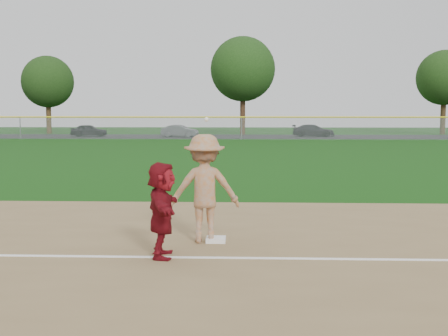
{
  "coord_description": "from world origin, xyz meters",
  "views": [
    {
      "loc": [
        0.47,
        -9.94,
        2.45
      ],
      "look_at": [
        0.0,
        1.5,
        1.3
      ],
      "focal_mm": 45.0,
      "sensor_mm": 36.0,
      "label": 1
    }
  ],
  "objects_px": {
    "car_left": "(89,130)",
    "car_mid": "(180,131)",
    "first_base": "(216,240)",
    "base_runner": "(162,210)",
    "car_right": "(313,131)"
  },
  "relations": [
    {
      "from": "car_right",
      "to": "car_left",
      "type": "bearing_deg",
      "value": 100.31
    },
    {
      "from": "car_left",
      "to": "car_mid",
      "type": "relative_size",
      "value": 1.0
    },
    {
      "from": "car_mid",
      "to": "base_runner",
      "type": "bearing_deg",
      "value": -165.16
    },
    {
      "from": "base_runner",
      "to": "car_left",
      "type": "xyz_separation_m",
      "value": [
        -14.35,
        46.35,
        -0.2
      ]
    },
    {
      "from": "car_left",
      "to": "car_right",
      "type": "distance_m",
      "value": 22.37
    },
    {
      "from": "car_mid",
      "to": "car_left",
      "type": "bearing_deg",
      "value": 93.89
    },
    {
      "from": "car_left",
      "to": "car_mid",
      "type": "height_order",
      "value": "car_left"
    },
    {
      "from": "car_left",
      "to": "car_mid",
      "type": "distance_m",
      "value": 9.22
    },
    {
      "from": "base_runner",
      "to": "car_left",
      "type": "height_order",
      "value": "base_runner"
    },
    {
      "from": "car_left",
      "to": "base_runner",
      "type": "bearing_deg",
      "value": -170.08
    },
    {
      "from": "car_mid",
      "to": "car_right",
      "type": "height_order",
      "value": "car_right"
    },
    {
      "from": "base_runner",
      "to": "car_mid",
      "type": "xyz_separation_m",
      "value": [
        -5.16,
        45.62,
        -0.22
      ]
    },
    {
      "from": "first_base",
      "to": "car_right",
      "type": "bearing_deg",
      "value": 81.07
    },
    {
      "from": "car_left",
      "to": "car_right",
      "type": "relative_size",
      "value": 0.87
    },
    {
      "from": "first_base",
      "to": "car_left",
      "type": "distance_m",
      "value": 47.69
    }
  ]
}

